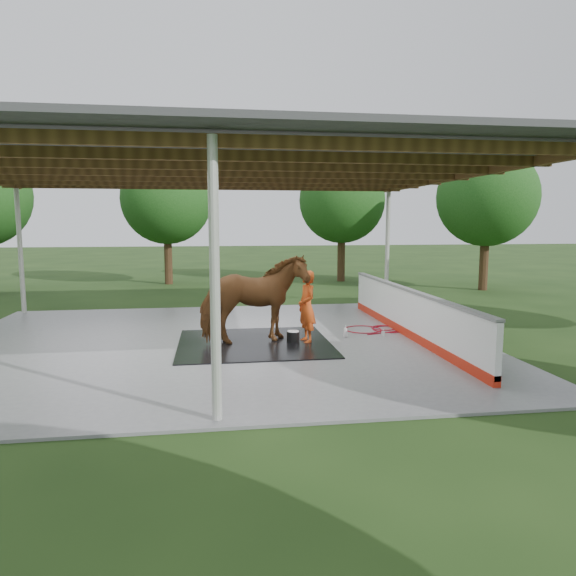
{
  "coord_description": "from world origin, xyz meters",
  "views": [
    {
      "loc": [
        -0.02,
        -11.61,
        2.77
      ],
      "look_at": [
        1.63,
        -0.38,
        1.32
      ],
      "focal_mm": 32.0,
      "sensor_mm": 36.0,
      "label": 1
    }
  ],
  "objects": [
    {
      "name": "dasher_board",
      "position": [
        4.6,
        0.0,
        0.59
      ],
      "size": [
        0.16,
        8.0,
        1.15
      ],
      "color": "red",
      "rests_on": "concrete_slab"
    },
    {
      "name": "handler",
      "position": [
        2.07,
        -0.32,
        0.87
      ],
      "size": [
        0.51,
        0.67,
        1.64
      ],
      "primitive_type": "imported",
      "rotation": [
        0.0,
        0.0,
        -1.36
      ],
      "color": "#D14716",
      "rests_on": "concrete_slab"
    },
    {
      "name": "wash_bucket",
      "position": [
        1.76,
        -0.33,
        0.19
      ],
      "size": [
        0.29,
        0.29,
        0.27
      ],
      "color": "black",
      "rests_on": "concrete_slab"
    },
    {
      "name": "pavilion_structure",
      "position": [
        0.0,
        -0.0,
        3.97
      ],
      "size": [
        12.6,
        10.6,
        4.05
      ],
      "color": "beige",
      "rests_on": "ground"
    },
    {
      "name": "hose_coil",
      "position": [
        4.09,
        0.79,
        0.06
      ],
      "size": [
        1.55,
        1.1,
        0.02
      ],
      "color": "#A40B1E",
      "rests_on": "concrete_slab"
    },
    {
      "name": "concrete_slab",
      "position": [
        0.0,
        0.0,
        0.03
      ],
      "size": [
        12.0,
        10.0,
        0.05
      ],
      "primitive_type": "cube",
      "color": "slate",
      "rests_on": "ground"
    },
    {
      "name": "rubber_mat",
      "position": [
        0.87,
        -0.3,
        0.06
      ],
      "size": [
        3.39,
        3.17,
        0.03
      ],
      "primitive_type": "cube",
      "color": "black",
      "rests_on": "concrete_slab"
    },
    {
      "name": "tree_belt",
      "position": [
        0.3,
        0.9,
        3.79
      ],
      "size": [
        28.0,
        28.0,
        5.8
      ],
      "color": "#382314",
      "rests_on": "ground"
    },
    {
      "name": "soap_bottle_a",
      "position": [
        3.07,
        0.05,
        0.19
      ],
      "size": [
        0.11,
        0.11,
        0.28
      ],
      "primitive_type": "imported",
      "rotation": [
        0.0,
        0.0,
        -0.03
      ],
      "color": "silver",
      "rests_on": "concrete_slab"
    },
    {
      "name": "soap_bottle_b",
      "position": [
        4.0,
        0.0,
        0.13
      ],
      "size": [
        0.09,
        0.09,
        0.17
      ],
      "primitive_type": "imported",
      "rotation": [
        0.0,
        0.0,
        -0.24
      ],
      "color": "#338CD8",
      "rests_on": "concrete_slab"
    },
    {
      "name": "ground",
      "position": [
        0.0,
        0.0,
        0.0
      ],
      "size": [
        100.0,
        100.0,
        0.0
      ],
      "primitive_type": "plane",
      "color": "#1E3814"
    },
    {
      "name": "horse",
      "position": [
        0.87,
        -0.3,
        1.07
      ],
      "size": [
        2.51,
        1.49,
        1.98
      ],
      "primitive_type": "imported",
      "rotation": [
        0.0,
        0.0,
        1.76
      ],
      "color": "brown",
      "rests_on": "rubber_mat"
    }
  ]
}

